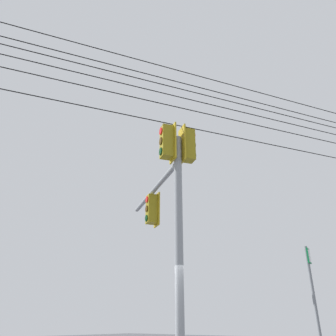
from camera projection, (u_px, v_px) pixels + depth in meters
signal_mast_assembly at (169, 197)px, 9.02m from camera, size 4.00×2.80×6.13m
route_sign_primary at (315, 303)px, 7.54m from camera, size 0.11×0.26×2.97m
overhead_wire_span at (210, 102)px, 10.02m from camera, size 11.05×20.85×2.50m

